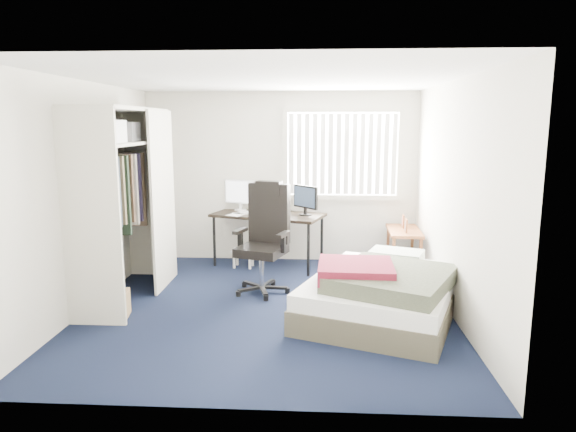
# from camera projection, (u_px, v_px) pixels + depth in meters

# --- Properties ---
(ground) EXTENTS (4.20, 4.20, 0.00)m
(ground) POSITION_uv_depth(u_px,v_px,m) (268.00, 307.00, 5.77)
(ground) COLOR black
(ground) RESTS_ON ground
(room_shell) EXTENTS (4.20, 4.20, 4.20)m
(room_shell) POSITION_uv_depth(u_px,v_px,m) (267.00, 174.00, 5.51)
(room_shell) COLOR silver
(room_shell) RESTS_ON ground
(window_assembly) EXTENTS (1.72, 0.09, 1.32)m
(window_assembly) POSITION_uv_depth(u_px,v_px,m) (342.00, 154.00, 7.45)
(window_assembly) COLOR white
(window_assembly) RESTS_ON ground
(closet) EXTENTS (0.64, 1.84, 2.22)m
(closet) POSITION_uv_depth(u_px,v_px,m) (125.00, 184.00, 5.89)
(closet) COLOR beige
(closet) RESTS_ON ground
(desk) EXTENTS (1.70, 1.16, 1.23)m
(desk) POSITION_uv_depth(u_px,v_px,m) (269.00, 212.00, 7.36)
(desk) COLOR black
(desk) RESTS_ON ground
(office_chair) EXTENTS (0.80, 0.80, 1.35)m
(office_chair) POSITION_uv_depth(u_px,v_px,m) (264.00, 250.00, 6.28)
(office_chair) COLOR black
(office_chair) RESTS_ON ground
(footstool) EXTENTS (0.34, 0.28, 0.26)m
(footstool) POSITION_uv_depth(u_px,v_px,m) (243.00, 254.00, 7.36)
(footstool) COLOR white
(footstool) RESTS_ON ground
(nightstand) EXTENTS (0.46, 0.88, 0.77)m
(nightstand) POSITION_uv_depth(u_px,v_px,m) (404.00, 234.00, 7.12)
(nightstand) COLOR brown
(nightstand) RESTS_ON ground
(bed) EXTENTS (2.03, 2.31, 0.64)m
(bed) POSITION_uv_depth(u_px,v_px,m) (382.00, 291.00, 5.47)
(bed) COLOR #413C2F
(bed) RESTS_ON ground
(pine_box) EXTENTS (0.41, 0.34, 0.28)m
(pine_box) POSITION_uv_depth(u_px,v_px,m) (110.00, 304.00, 5.46)
(pine_box) COLOR #9E824F
(pine_box) RESTS_ON ground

